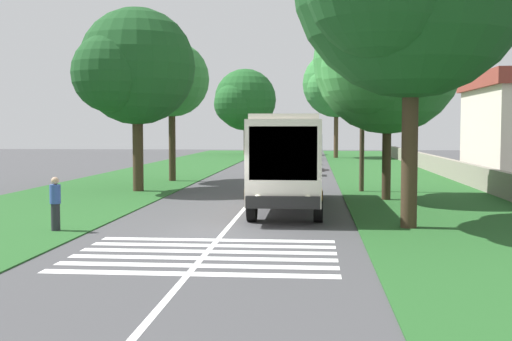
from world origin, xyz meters
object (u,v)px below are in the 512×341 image
Objects in this scene: trailing_car_0 at (299,166)px; trailing_minibus_0 at (274,143)px; trailing_car_3 at (303,154)px; utility_pole at (362,107)px; roadside_tree_left_1 at (169,82)px; trailing_car_2 at (301,157)px; roadside_tree_right_1 at (384,64)px; roadside_tree_left_2 at (135,71)px; roadside_tree_left_0 at (244,102)px; trailing_car_1 at (304,161)px; coach_bus at (289,156)px; roadside_tree_right_2 at (335,85)px; pedestrian at (55,203)px.

trailing_minibus_0 is (32.28, 3.65, 0.88)m from trailing_car_0.
trailing_car_3 is 0.52× the size of utility_pole.
trailing_car_0 is at bearing -52.59° from roadside_tree_left_1.
roadside_tree_right_1 is at bearing -171.70° from trailing_car_2.
roadside_tree_left_2 is 11.72m from utility_pole.
roadside_tree_left_0 reaches higher than roadside_tree_right_1.
trailing_car_1 is at bearing -34.05° from roadside_tree_left_1.
trailing_car_1 is (24.96, -0.29, -1.48)m from coach_bus.
trailing_car_1 is 1.00× the size of trailing_car_3.
trailing_car_1 and trailing_car_2 have the same top height.
roadside_tree_right_2 reaches higher than trailing_car_2.
trailing_minibus_0 is at bearing 4.10° from coach_bus.
roadside_tree_left_0 is at bearing 7.91° from coach_bus.
roadside_tree_left_1 reaches higher than coach_bus.
roadside_tree_right_2 is (20.91, -3.01, 7.23)m from trailing_car_1.
trailing_car_0 is 11.17m from roadside_tree_left_1.
roadside_tree_left_0 is 6.18× the size of pedestrian.
roadside_tree_right_2 is 1.40× the size of utility_pole.
trailing_car_1 is 0.51× the size of roadside_tree_left_1.
roadside_tree_left_0 is (54.15, 7.53, 4.35)m from coach_bus.
trailing_car_3 is 0.72× the size of trailing_minibus_0.
roadside_tree_right_1 is (-3.19, -12.23, -0.06)m from roadside_tree_left_2.
coach_bus is 40.35m from trailing_car_3.
roadside_tree_right_1 is 0.82× the size of roadside_tree_right_2.
trailing_car_3 is 16.78m from roadside_tree_left_0.
trailing_car_2 is 0.51× the size of roadside_tree_left_1.
trailing_car_0 is 0.46× the size of roadside_tree_left_2.
roadside_tree_right_2 reaches higher than roadside_tree_left_1.
roadside_tree_left_0 is 13.70m from roadside_tree_right_2.
trailing_car_1 is at bearing 10.05° from roadside_tree_right_1.
roadside_tree_left_0 reaches higher than coach_bus.
roadside_tree_left_0 reaches higher than trailing_minibus_0.
trailing_minibus_0 is 0.64× the size of roadside_tree_left_2.
roadside_tree_left_0 is 52.07m from roadside_tree_right_1.
roadside_tree_right_1 is at bearing -165.14° from trailing_car_0.
trailing_car_2 is 39.91m from pedestrian.
roadside_tree_right_2 is at bearing -4.11° from coach_bus.
trailing_car_1 is 32.55m from pedestrian.
roadside_tree_left_0 is (29.20, 7.81, 5.83)m from trailing_car_1.
coach_bus is at bearing -172.09° from roadside_tree_left_0.
roadside_tree_left_2 reaches higher than pedestrian.
trailing_car_2 is 0.37× the size of roadside_tree_right_2.
trailing_minibus_0 is 45.11m from roadside_tree_left_2.
utility_pole reaches higher than trailing_car_0.
roadside_tree_left_0 reaches higher than trailing_car_3.
roadside_tree_left_2 is (-12.37, 8.10, 5.53)m from trailing_car_0.
roadside_tree_left_0 is 47.57m from roadside_tree_left_2.
roadside_tree_left_1 is at bearing 173.86° from trailing_minibus_0.
roadside_tree_left_2 is (-33.73, 8.09, 5.53)m from trailing_car_3.
trailing_minibus_0 is at bearing 10.69° from trailing_car_2.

